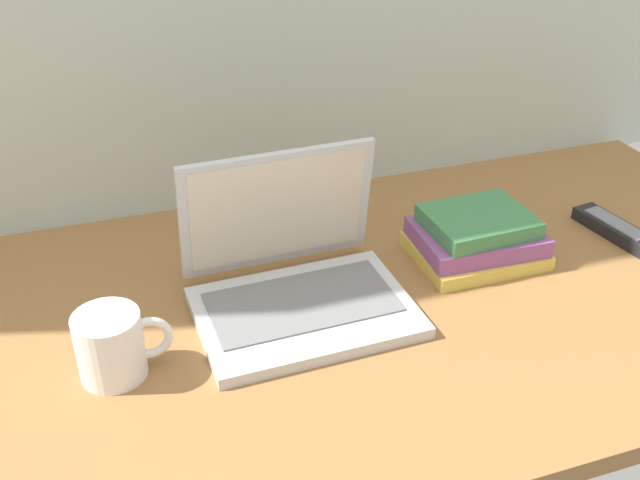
% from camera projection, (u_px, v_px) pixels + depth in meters
% --- Properties ---
extents(desk, '(1.60, 0.76, 0.03)m').
position_uv_depth(desk, '(337.00, 314.00, 1.12)').
color(desk, olive).
rests_on(desk, ground).
extents(laptop, '(0.31, 0.26, 0.22)m').
position_uv_depth(laptop, '(295.00, 276.00, 1.10)').
color(laptop, silver).
rests_on(laptop, desk).
extents(coffee_mug, '(0.13, 0.09, 0.09)m').
position_uv_depth(coffee_mug, '(112.00, 345.00, 0.96)').
color(coffee_mug, white).
rests_on(coffee_mug, desk).
extents(remote_control_near, '(0.07, 0.17, 0.02)m').
position_uv_depth(remote_control_near, '(615.00, 229.00, 1.29)').
color(remote_control_near, black).
rests_on(remote_control_near, desk).
extents(book_stack, '(0.20, 0.16, 0.08)m').
position_uv_depth(book_stack, '(476.00, 237.00, 1.22)').
color(book_stack, '#D8BF4C').
rests_on(book_stack, desk).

